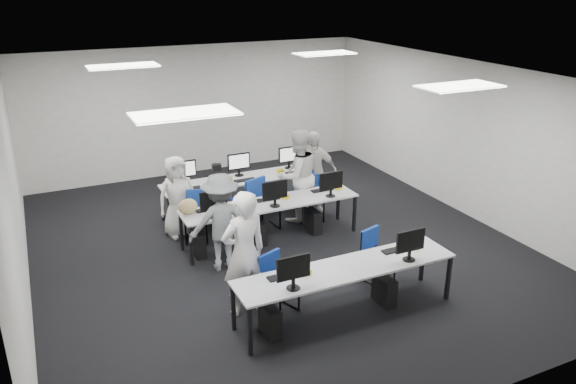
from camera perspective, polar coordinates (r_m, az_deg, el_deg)
name	(u,v)px	position (r m, az deg, el deg)	size (l,w,h in m)	color
room	(275,164)	(9.42, -1.33, 2.84)	(9.00, 9.02, 3.00)	black
ceiling_panels	(274,75)	(9.06, -1.41, 11.80)	(5.20, 4.60, 0.02)	white
desk_front	(347,271)	(7.79, 5.98, -7.96)	(3.20, 0.70, 0.73)	silver
desk_mid	(271,205)	(9.87, -1.76, -1.35)	(3.20, 0.70, 0.73)	silver
desk_back	(242,181)	(11.09, -4.65, 1.16)	(3.20, 0.70, 0.73)	silver
equipment_front	(334,295)	(7.85, 4.74, -10.38)	(2.51, 0.41, 1.19)	#0C1FA1
equipment_mid	(261,224)	(9.92, -2.71, -3.28)	(2.91, 0.41, 1.19)	white
equipment_back	(252,194)	(11.28, -3.73, -0.21)	(2.91, 0.41, 1.19)	white
chair_0	(278,294)	(8.03, -1.00, -10.28)	(0.55, 0.58, 0.85)	navy
chair_1	(377,265)	(8.89, 9.01, -7.30)	(0.52, 0.54, 0.82)	navy
chair_2	(196,226)	(10.20, -9.28, -3.46)	(0.52, 0.54, 0.82)	navy
chair_3	(266,214)	(10.56, -2.27, -2.28)	(0.45, 0.48, 0.83)	navy
chair_4	(308,206)	(10.86, 2.07, -1.40)	(0.48, 0.52, 0.94)	navy
chair_5	(200,219)	(10.40, -8.91, -2.69)	(0.57, 0.60, 0.95)	navy
chair_6	(249,209)	(10.67, -4.02, -1.77)	(0.63, 0.65, 0.98)	navy
chair_7	(305,200)	(11.19, 1.76, -0.85)	(0.43, 0.46, 0.85)	navy
handbag	(188,206)	(9.48, -10.14, -1.46)	(0.33, 0.21, 0.27)	tan
student_0	(244,254)	(7.72, -4.48, -6.26)	(0.67, 0.44, 1.82)	silver
student_1	(298,176)	(10.67, 0.98, 1.65)	(0.87, 0.68, 1.80)	silver
student_2	(177,197)	(10.25, -11.16, -0.46)	(0.73, 0.48, 1.50)	silver
student_3	(313,172)	(11.09, 2.51, 2.03)	(0.97, 0.40, 1.66)	silver
photographer	(221,222)	(8.95, -6.80, -3.07)	(1.04, 0.60, 1.62)	slate
dslr_camera	(216,167)	(8.80, -7.28, 2.52)	(0.14, 0.18, 0.10)	black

